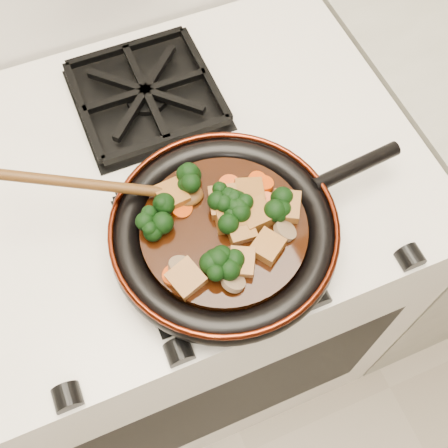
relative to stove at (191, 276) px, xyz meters
name	(u,v)px	position (x,y,z in m)	size (l,w,h in m)	color
stove	(191,276)	(0.00, 0.00, 0.00)	(0.76, 0.60, 0.90)	silver
burner_grate_front	(210,235)	(0.00, -0.14, 0.46)	(0.23, 0.23, 0.03)	black
burner_grate_back	(146,95)	(0.00, 0.14, 0.46)	(0.23, 0.23, 0.03)	black
skillet	(226,232)	(0.02, -0.16, 0.49)	(0.44, 0.32, 0.05)	black
braising_sauce	(224,231)	(0.01, -0.16, 0.50)	(0.23, 0.23, 0.02)	black
tofu_cube_0	(231,218)	(0.03, -0.15, 0.52)	(0.04, 0.04, 0.02)	brown
tofu_cube_1	(172,197)	(-0.04, -0.09, 0.52)	(0.04, 0.04, 0.02)	brown
tofu_cube_2	(224,202)	(0.03, -0.13, 0.52)	(0.04, 0.04, 0.02)	brown
tofu_cube_3	(286,207)	(0.10, -0.17, 0.52)	(0.04, 0.04, 0.02)	brown
tofu_cube_4	(256,215)	(0.06, -0.16, 0.52)	(0.04, 0.04, 0.02)	brown
tofu_cube_5	(242,262)	(0.01, -0.22, 0.52)	(0.04, 0.03, 0.02)	brown
tofu_cube_6	(268,247)	(0.05, -0.21, 0.52)	(0.04, 0.04, 0.02)	brown
tofu_cube_7	(240,229)	(0.03, -0.17, 0.52)	(0.04, 0.04, 0.02)	brown
tofu_cube_8	(186,279)	(-0.06, -0.21, 0.52)	(0.04, 0.04, 0.02)	brown
tofu_cube_9	(249,192)	(0.07, -0.13, 0.52)	(0.04, 0.04, 0.02)	brown
broccoli_floret_0	(235,219)	(0.03, -0.16, 0.52)	(0.06, 0.06, 0.05)	black
broccoli_floret_1	(187,180)	(-0.01, -0.08, 0.52)	(0.06, 0.06, 0.06)	black
broccoli_floret_2	(227,266)	(-0.01, -0.22, 0.52)	(0.06, 0.06, 0.05)	black
broccoli_floret_3	(217,267)	(-0.02, -0.21, 0.52)	(0.06, 0.06, 0.05)	black
broccoli_floret_4	(281,207)	(0.10, -0.16, 0.52)	(0.06, 0.06, 0.05)	black
broccoli_floret_5	(244,205)	(0.05, -0.14, 0.52)	(0.06, 0.06, 0.06)	black
broccoli_floret_6	(157,210)	(-0.06, -0.11, 0.52)	(0.06, 0.06, 0.06)	black
broccoli_floret_7	(223,201)	(0.03, -0.13, 0.52)	(0.06, 0.06, 0.05)	black
broccoli_floret_8	(156,225)	(-0.07, -0.12, 0.52)	(0.06, 0.06, 0.05)	black
carrot_coin_0	(181,207)	(-0.03, -0.11, 0.51)	(0.03, 0.03, 0.01)	#C63B05
carrot_coin_1	(263,184)	(0.09, -0.12, 0.51)	(0.03, 0.03, 0.01)	#C63B05
carrot_coin_2	(229,185)	(0.05, -0.10, 0.51)	(0.03, 0.03, 0.01)	#C63B05
carrot_coin_3	(174,275)	(-0.07, -0.20, 0.51)	(0.03, 0.03, 0.01)	#C63B05
carrot_coin_4	(266,202)	(0.08, -0.15, 0.51)	(0.03, 0.03, 0.01)	#C63B05
carrot_coin_5	(257,180)	(0.08, -0.11, 0.51)	(0.03, 0.03, 0.01)	#C63B05
mushroom_slice_0	(233,282)	(-0.01, -0.24, 0.52)	(0.03, 0.03, 0.01)	brown
mushroom_slice_1	(181,266)	(-0.06, -0.19, 0.52)	(0.03, 0.03, 0.01)	brown
mushroom_slice_2	(285,231)	(0.09, -0.20, 0.52)	(0.03, 0.03, 0.01)	brown
wooden_spoon	(126,188)	(-0.09, -0.07, 0.53)	(0.16, 0.08, 0.27)	#4D2D10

